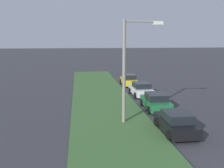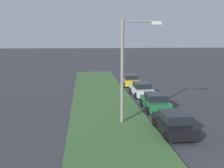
# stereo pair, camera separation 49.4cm
# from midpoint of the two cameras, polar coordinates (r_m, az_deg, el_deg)

# --- Properties ---
(grass_median) EXTENTS (60.00, 6.00, 0.12)m
(grass_median) POSITION_cam_midpoint_polar(r_m,az_deg,el_deg) (21.08, 0.17, -7.61)
(grass_median) COLOR #3D6633
(grass_median) RESTS_ON ground
(parked_car_black) EXTENTS (4.31, 2.03, 1.47)m
(parked_car_black) POSITION_cam_midpoint_polar(r_m,az_deg,el_deg) (18.99, 13.17, -7.75)
(parked_car_black) COLOR black
(parked_car_black) RESTS_ON ground
(parked_car_green) EXTENTS (4.31, 2.04, 1.47)m
(parked_car_green) POSITION_cam_midpoint_polar(r_m,az_deg,el_deg) (24.69, 9.34, -3.60)
(parked_car_green) COLOR #1E6B38
(parked_car_green) RESTS_ON ground
(parked_car_white) EXTENTS (4.35, 2.11, 1.47)m
(parked_car_white) POSITION_cam_midpoint_polar(r_m,az_deg,el_deg) (30.27, 6.50, -1.10)
(parked_car_white) COLOR silver
(parked_car_white) RESTS_ON ground
(parked_car_yellow) EXTENTS (4.37, 2.15, 1.47)m
(parked_car_yellow) POSITION_cam_midpoint_polar(r_m,az_deg,el_deg) (36.62, 4.12, 0.79)
(parked_car_yellow) COLOR gold
(parked_car_yellow) RESTS_ON ground
(streetlight) EXTENTS (0.37, 2.87, 7.50)m
(streetlight) POSITION_cam_midpoint_polar(r_m,az_deg,el_deg) (20.01, 3.82, 4.10)
(streetlight) COLOR gray
(streetlight) RESTS_ON ground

